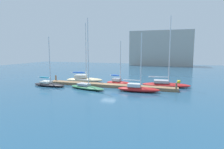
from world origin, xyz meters
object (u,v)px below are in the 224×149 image
Objects in this scene: sailboat_3 at (119,82)px; harbor_building_distant at (161,48)px; sailboat_2 at (87,86)px; sailboat_4 at (138,88)px; mooring_buoy_yellow at (179,82)px; sailboat_1 at (84,79)px; sailboat_5 at (165,84)px; sailboat_0 at (49,84)px.

sailboat_3 is 50.74m from harbor_building_distant.
sailboat_4 is at bearing 18.52° from sailboat_2.
mooring_buoy_yellow is at bearing 54.47° from sailboat_4.
sailboat_1 is at bearing -103.33° from harbor_building_distant.
sailboat_3 is 6.38m from sailboat_4.
sailboat_1 is at bearing 152.32° from sailboat_4.
sailboat_1 is 7.83m from sailboat_3.
sailboat_2 is 1.27× the size of sailboat_4.
sailboat_5 is at bearing 51.51° from sailboat_4.
sailboat_0 is 57.75m from harbor_building_distant.
sailboat_0 is 7.33m from sailboat_1.
sailboat_5 is at bearing 19.49° from sailboat_0.
sailboat_2 is (7.84, -0.28, 0.05)m from sailboat_0.
sailboat_1 is 13.47m from sailboat_4.
sailboat_4 is (12.26, -5.56, -0.10)m from sailboat_1.
sailboat_3 is 0.89× the size of sailboat_4.
harbor_building_distant reaches higher than sailboat_0.
sailboat_5 reaches higher than sailboat_1.
sailboat_2 is at bearing -144.24° from mooring_buoy_yellow.
sailboat_3 is at bearing -153.11° from mooring_buoy_yellow.
harbor_building_distant is at bearing 92.29° from sailboat_3.
sailboat_5 is (8.44, 1.06, -0.03)m from sailboat_3.
mooring_buoy_yellow is 0.03× the size of harbor_building_distant.
sailboat_4 is at bearing -89.34° from harbor_building_distant.
sailboat_5 is 5.02m from mooring_buoy_yellow.
sailboat_5 is (3.94, 5.58, -0.01)m from sailboat_4.
sailboat_2 is at bearing -178.37° from sailboat_4.
sailboat_4 is 13.12× the size of mooring_buoy_yellow.
sailboat_0 is at bearing -136.46° from sailboat_1.
sailboat_1 is 0.96× the size of sailboat_5.
sailboat_5 reaches higher than mooring_buoy_yellow.
sailboat_1 is 1.30× the size of sailboat_4.
harbor_building_distant reaches higher than sailboat_4.
mooring_buoy_yellow is at bearing 57.12° from sailboat_5.
sailboat_2 reaches higher than sailboat_4.
sailboat_5 is at bearing 40.35° from sailboat_2.
sailboat_1 is (4.17, 6.03, 0.19)m from sailboat_0.
sailboat_2 is (3.66, -6.30, -0.14)m from sailboat_1.
mooring_buoy_yellow is at bearing 1.67° from sailboat_1.
sailboat_5 is at bearing -118.20° from mooring_buoy_yellow.
sailboat_1 is 16.20m from sailboat_5.
sailboat_4 is 6.83m from sailboat_5.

